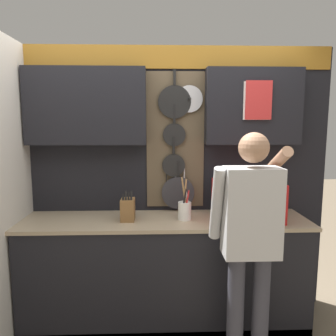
# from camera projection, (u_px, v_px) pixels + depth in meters

# --- Properties ---
(ground_plane) EXTENTS (14.00, 14.00, 0.00)m
(ground_plane) POSITION_uv_depth(u_px,v_px,m) (165.00, 322.00, 2.86)
(ground_plane) COLOR #756651
(base_cabinet_counter) EXTENTS (2.38, 0.58, 0.93)m
(base_cabinet_counter) POSITION_uv_depth(u_px,v_px,m) (165.00, 272.00, 2.80)
(base_cabinet_counter) COLOR black
(base_cabinet_counter) RESTS_ON ground_plane
(back_wall_unit) EXTENTS (2.95, 0.23, 2.39)m
(back_wall_unit) POSITION_uv_depth(u_px,v_px,m) (164.00, 150.00, 2.91)
(back_wall_unit) COLOR black
(back_wall_unit) RESTS_ON ground_plane
(microwave) EXTENTS (0.53, 0.39, 0.32)m
(microwave) POSITION_uv_depth(u_px,v_px,m) (247.00, 200.00, 2.71)
(microwave) COLOR red
(microwave) RESTS_ON base_cabinet_counter
(knife_block) EXTENTS (0.11, 0.15, 0.25)m
(knife_block) POSITION_uv_depth(u_px,v_px,m) (128.00, 209.00, 2.68)
(knife_block) COLOR brown
(knife_block) RESTS_ON base_cabinet_counter
(utensil_crock) EXTENTS (0.11, 0.11, 0.36)m
(utensil_crock) POSITION_uv_depth(u_px,v_px,m) (185.00, 209.00, 2.70)
(utensil_crock) COLOR white
(utensil_crock) RESTS_ON base_cabinet_counter
(person) EXTENTS (0.54, 0.61, 1.67)m
(person) POSITION_uv_depth(u_px,v_px,m) (250.00, 230.00, 2.26)
(person) COLOR #383842
(person) RESTS_ON ground_plane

